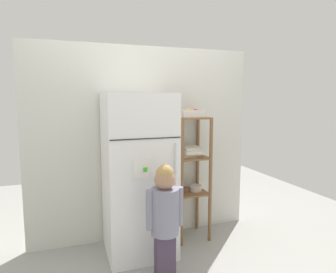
{
  "coord_description": "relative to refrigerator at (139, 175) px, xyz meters",
  "views": [
    {
      "loc": [
        -0.8,
        -2.75,
        1.52
      ],
      "look_at": [
        0.16,
        0.02,
        1.15
      ],
      "focal_mm": 31.8,
      "sensor_mm": 36.0,
      "label": 1
    }
  ],
  "objects": [
    {
      "name": "ground_plane",
      "position": [
        0.14,
        -0.02,
        -0.79
      ],
      "size": [
        6.0,
        6.0,
        0.0
      ],
      "primitive_type": "plane",
      "color": "#999993"
    },
    {
      "name": "kitchen_wall_back",
      "position": [
        0.14,
        0.34,
        0.25
      ],
      "size": [
        2.44,
        0.03,
        2.07
      ],
      "primitive_type": "cube",
      "color": "silver",
      "rests_on": "ground"
    },
    {
      "name": "refrigerator",
      "position": [
        0.0,
        0.0,
        0.0
      ],
      "size": [
        0.64,
        0.65,
        1.57
      ],
      "color": "white",
      "rests_on": "ground"
    },
    {
      "name": "child_standing",
      "position": [
        0.09,
        -0.53,
        -0.19
      ],
      "size": [
        0.32,
        0.24,
        0.99
      ],
      "color": "#45364C",
      "rests_on": "ground"
    },
    {
      "name": "pantry_shelf_unit",
      "position": [
        0.61,
        0.13,
        0.01
      ],
      "size": [
        0.36,
        0.36,
        1.33
      ],
      "color": "brown",
      "rests_on": "ground"
    },
    {
      "name": "fruit_bin",
      "position": [
        0.62,
        0.14,
        0.58
      ],
      "size": [
        0.24,
        0.15,
        0.09
      ],
      "color": "white",
      "rests_on": "pantry_shelf_unit"
    }
  ]
}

